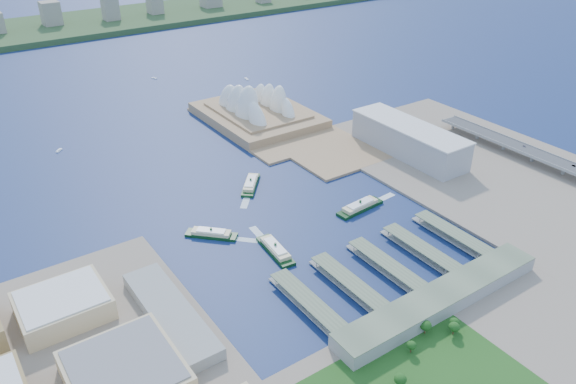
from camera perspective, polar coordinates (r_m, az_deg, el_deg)
ground at (r=533.23m, az=3.23°, el=-4.43°), size 3000.00×3000.00×0.00m
south_land at (r=426.09m, az=21.45°, el=-17.01°), size 720.00×180.00×3.00m
east_land at (r=664.15m, az=22.68°, el=0.56°), size 240.00×500.00×3.00m
peninsula at (r=776.29m, az=-2.15°, el=7.01°), size 135.00×220.00×3.00m
far_shore at (r=1386.57m, az=-23.11°, el=15.02°), size 2200.00×260.00×12.00m
opera_house at (r=780.00m, az=-3.15°, el=9.50°), size 134.00×180.00×58.00m
toaster_building at (r=692.94m, az=12.15°, el=5.22°), size 45.00×155.00×35.00m
expressway at (r=704.55m, az=26.22°, el=2.09°), size 26.00×340.00×11.85m
ferry_wharves at (r=492.95m, az=9.90°, el=-7.40°), size 184.00×90.00×9.30m
terminal_building at (r=460.38m, az=15.22°, el=-10.47°), size 200.00×28.00×12.00m
far_skyline at (r=1360.72m, az=-23.18°, el=16.24°), size 1900.00×140.00×55.00m
ferry_a at (r=533.78m, az=-7.81°, el=-4.06°), size 43.42×43.46×9.26m
ferry_b at (r=614.39m, az=-3.81°, el=0.98°), size 43.33×47.49×9.71m
ferry_c at (r=507.22m, az=-1.30°, el=-5.68°), size 18.33×53.52×9.92m
ferry_d at (r=575.08m, az=7.34°, el=-1.31°), size 55.73×18.67×10.35m
boat_b at (r=751.27m, az=-22.24°, el=3.96°), size 9.49×9.46×2.68m
boat_c at (r=961.35m, az=-4.24°, el=11.40°), size 5.48×12.13×2.63m
boat_e at (r=989.02m, az=-13.44°, el=11.20°), size 6.52×10.59×2.48m
car_b at (r=702.09m, az=27.03°, el=2.40°), size 1.46×4.20×1.38m
car_c at (r=729.56m, az=22.89°, el=4.31°), size 1.65×4.06×1.18m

